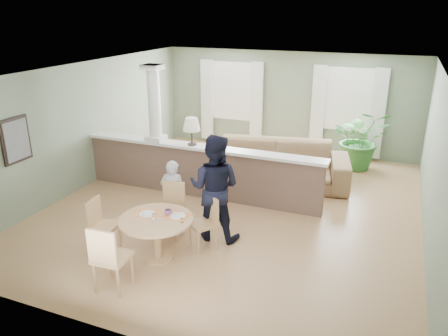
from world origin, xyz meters
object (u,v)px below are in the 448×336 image
at_px(sofa, 274,164).
at_px(chair_side, 101,222).
at_px(dining_table, 157,227).
at_px(chair_far_man, 207,220).
at_px(chair_near, 109,256).
at_px(chair_far_boy, 172,206).
at_px(man_person, 214,188).
at_px(houseplant, 361,139).
at_px(child_person, 173,194).

height_order(sofa, chair_side, sofa).
bearing_deg(chair_side, dining_table, -91.00).
bearing_deg(chair_far_man, chair_near, -76.14).
xyz_separation_m(chair_far_boy, chair_side, (-0.82, -0.92, -0.03)).
height_order(chair_far_boy, man_person, man_person).
xyz_separation_m(sofa, chair_near, (-1.02, -4.73, 0.08)).
bearing_deg(chair_far_man, houseplant, 106.78).
bearing_deg(chair_near, chair_side, -51.65).
relative_size(sofa, chair_near, 3.22).
relative_size(dining_table, chair_far_man, 1.30).
xyz_separation_m(chair_far_man, man_person, (-0.00, 0.35, 0.44)).
relative_size(sofa, man_person, 1.76).
distance_m(houseplant, chair_far_boy, 5.40).
relative_size(houseplant, dining_table, 1.30).
relative_size(houseplant, child_person, 1.17).
xyz_separation_m(dining_table, chair_side, (-0.99, -0.09, -0.07)).
height_order(dining_table, man_person, man_person).
bearing_deg(chair_far_man, sofa, 123.60).
bearing_deg(sofa, chair_near, -113.54).
distance_m(sofa, houseplant, 2.46).
relative_size(houseplant, man_person, 0.81).
xyz_separation_m(chair_side, man_person, (1.56, 1.06, 0.44)).
relative_size(child_person, man_person, 0.69).
bearing_deg(chair_far_man, man_person, 129.05).
bearing_deg(chair_far_man, dining_table, -93.88).
height_order(chair_near, chair_side, chair_near).
xyz_separation_m(dining_table, chair_near, (-0.18, -1.01, 0.00)).
distance_m(chair_near, man_person, 2.14).
height_order(chair_far_man, man_person, man_person).
distance_m(sofa, chair_far_man, 3.12).
height_order(sofa, chair_near, chair_near).
xyz_separation_m(dining_table, man_person, (0.57, 0.97, 0.37)).
bearing_deg(man_person, chair_far_man, 85.72).
bearing_deg(sofa, chair_far_boy, -120.68).
bearing_deg(sofa, man_person, -107.04).
bearing_deg(chair_side, chair_near, -144.54).
relative_size(chair_far_boy, chair_side, 1.05).
bearing_deg(child_person, chair_side, 47.29).
xyz_separation_m(sofa, chair_far_man, (-0.27, -3.10, 0.01)).
relative_size(chair_far_man, chair_near, 0.88).
distance_m(houseplant, man_person, 4.94).
distance_m(chair_far_boy, child_person, 0.26).
xyz_separation_m(child_person, man_person, (0.83, -0.07, 0.29)).
height_order(dining_table, chair_side, chair_side).
relative_size(sofa, child_person, 2.55).
bearing_deg(man_person, houseplant, -118.08).
bearing_deg(sofa, chair_side, -127.04).
bearing_deg(houseplant, child_person, -121.98).
height_order(sofa, chair_far_boy, sofa).
bearing_deg(chair_side, chair_far_man, -71.76).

